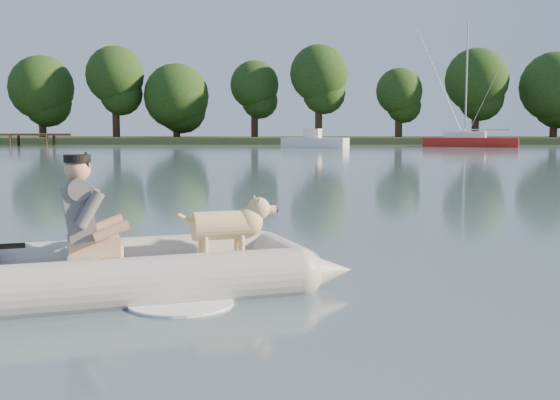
{
  "coord_description": "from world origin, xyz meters",
  "views": [
    {
      "loc": [
        0.5,
        -6.35,
        1.65
      ],
      "look_at": [
        0.45,
        2.2,
        0.75
      ],
      "focal_mm": 45.0,
      "sensor_mm": 36.0,
      "label": 1
    }
  ],
  "objects_px": {
    "man": "(81,210)",
    "sailboat": "(470,141)",
    "dinghy": "(157,227)",
    "dog": "(221,230)",
    "motorboat": "(315,135)"
  },
  "relations": [
    {
      "from": "dinghy",
      "to": "dog",
      "type": "bearing_deg",
      "value": 4.57
    },
    {
      "from": "dinghy",
      "to": "dog",
      "type": "height_order",
      "value": "dinghy"
    },
    {
      "from": "sailboat",
      "to": "motorboat",
      "type": "bearing_deg",
      "value": -144.81
    },
    {
      "from": "man",
      "to": "sailboat",
      "type": "xyz_separation_m",
      "value": [
        16.84,
        49.49,
        -0.38
      ]
    },
    {
      "from": "man",
      "to": "sailboat",
      "type": "bearing_deg",
      "value": 51.78
    },
    {
      "from": "man",
      "to": "motorboat",
      "type": "bearing_deg",
      "value": 65.22
    },
    {
      "from": "dinghy",
      "to": "sailboat",
      "type": "xyz_separation_m",
      "value": [
        16.12,
        49.3,
        -0.19
      ]
    },
    {
      "from": "sailboat",
      "to": "man",
      "type": "bearing_deg",
      "value": -89.28
    },
    {
      "from": "dog",
      "to": "motorboat",
      "type": "relative_size",
      "value": 0.2
    },
    {
      "from": "dinghy",
      "to": "sailboat",
      "type": "height_order",
      "value": "sailboat"
    },
    {
      "from": "dinghy",
      "to": "motorboat",
      "type": "xyz_separation_m",
      "value": [
        3.59,
        45.78,
        0.33
      ]
    },
    {
      "from": "dog",
      "to": "sailboat",
      "type": "height_order",
      "value": "sailboat"
    },
    {
      "from": "man",
      "to": "sailboat",
      "type": "distance_m",
      "value": 52.28
    },
    {
      "from": "dinghy",
      "to": "sailboat",
      "type": "distance_m",
      "value": 51.87
    },
    {
      "from": "motorboat",
      "to": "man",
      "type": "bearing_deg",
      "value": -75.21
    }
  ]
}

